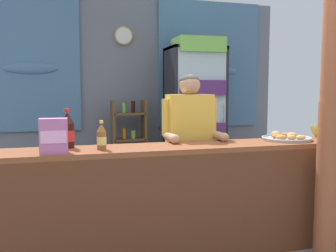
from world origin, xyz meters
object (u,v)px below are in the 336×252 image
(snack_box_wafer, at_px, (54,136))
(timber_post, at_px, (330,108))
(soda_bottle_iced_tea, at_px, (102,137))
(shopkeeper, at_px, (190,135))
(bottle_shelf_rack, at_px, (129,142))
(soda_bottle_cola, at_px, (68,131))
(drink_fridge, at_px, (195,107))
(stall_counter, at_px, (191,191))
(banana_bunch, at_px, (321,131))
(pastry_tray, at_px, (286,138))
(plastic_lawn_chair, at_px, (54,162))

(snack_box_wafer, bearing_deg, timber_post, -6.73)
(timber_post, xyz_separation_m, soda_bottle_iced_tea, (-1.76, 0.33, -0.21))
(shopkeeper, xyz_separation_m, snack_box_wafer, (-1.19, -0.49, 0.09))
(bottle_shelf_rack, bearing_deg, soda_bottle_cola, -111.44)
(snack_box_wafer, bearing_deg, soda_bottle_cola, 68.24)
(drink_fridge, bearing_deg, stall_counter, -110.86)
(snack_box_wafer, bearing_deg, shopkeeper, 22.44)
(stall_counter, relative_size, soda_bottle_iced_tea, 15.10)
(timber_post, xyz_separation_m, bottle_shelf_rack, (-1.15, 2.66, -0.58))
(drink_fridge, relative_size, bottle_shelf_rack, 1.69)
(timber_post, xyz_separation_m, banana_bunch, (0.36, 0.54, -0.25))
(shopkeeper, relative_size, snack_box_wafer, 5.99)
(snack_box_wafer, xyz_separation_m, pastry_tray, (1.99, 0.17, -0.10))
(shopkeeper, relative_size, pastry_tray, 3.43)
(snack_box_wafer, bearing_deg, pastry_tray, 4.99)
(bottle_shelf_rack, xyz_separation_m, shopkeeper, (0.24, -1.92, 0.31))
(drink_fridge, bearing_deg, pastry_tray, -85.48)
(plastic_lawn_chair, relative_size, banana_bunch, 3.15)
(timber_post, bearing_deg, plastic_lawn_chair, 134.93)
(plastic_lawn_chair, relative_size, soda_bottle_cola, 2.81)
(stall_counter, bearing_deg, pastry_tray, 8.55)
(snack_box_wafer, bearing_deg, soda_bottle_iced_tea, 13.89)
(drink_fridge, bearing_deg, banana_bunch, -71.35)
(stall_counter, xyz_separation_m, drink_fridge, (0.80, 2.10, 0.57))
(shopkeeper, bearing_deg, bottle_shelf_rack, 97.03)
(shopkeeper, bearing_deg, stall_counter, -107.95)
(timber_post, xyz_separation_m, pastry_tray, (-0.11, 0.42, -0.28))
(snack_box_wafer, bearing_deg, drink_fridge, 49.25)
(soda_bottle_cola, relative_size, soda_bottle_iced_tea, 1.38)
(shopkeeper, bearing_deg, plastic_lawn_chair, 131.12)
(drink_fridge, bearing_deg, snack_box_wafer, -130.75)
(soda_bottle_cola, xyz_separation_m, banana_bunch, (2.36, 0.05, -0.07))
(snack_box_wafer, xyz_separation_m, banana_bunch, (2.46, 0.30, -0.07))
(bottle_shelf_rack, relative_size, banana_bunch, 4.46)
(pastry_tray, bearing_deg, bottle_shelf_rack, 115.02)
(bottle_shelf_rack, relative_size, plastic_lawn_chair, 1.42)
(timber_post, xyz_separation_m, soda_bottle_cola, (-2.00, 0.49, -0.17))
(shopkeeper, relative_size, soda_bottle_cola, 4.91)
(soda_bottle_cola, height_order, soda_bottle_iced_tea, soda_bottle_cola)
(bottle_shelf_rack, height_order, banana_bunch, bottle_shelf_rack)
(timber_post, height_order, soda_bottle_iced_tea, timber_post)
(timber_post, height_order, soda_bottle_cola, timber_post)
(snack_box_wafer, relative_size, pastry_tray, 0.57)
(soda_bottle_iced_tea, bearing_deg, soda_bottle_cola, 146.36)
(stall_counter, height_order, pastry_tray, pastry_tray)
(shopkeeper, xyz_separation_m, soda_bottle_iced_tea, (-0.84, -0.41, 0.06))
(shopkeeper, height_order, banana_bunch, shopkeeper)
(timber_post, relative_size, soda_bottle_cola, 8.30)
(drink_fridge, bearing_deg, timber_post, -83.76)
(bottle_shelf_rack, bearing_deg, banana_bunch, -54.48)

